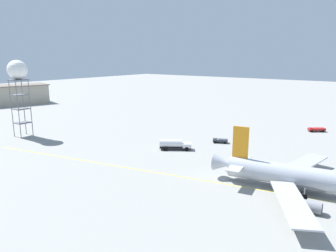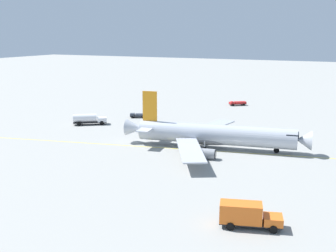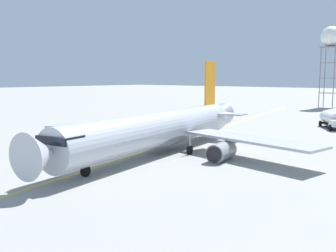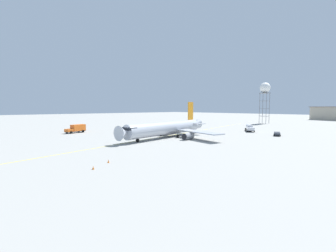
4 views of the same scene
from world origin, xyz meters
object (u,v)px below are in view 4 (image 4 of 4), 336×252
(radar_tower, at_px, (265,89))
(airliner_main, at_px, (167,129))
(safety_cone_mid, at_px, (93,168))
(safety_cone_near, at_px, (108,161))
(fuel_tanker_truck, at_px, (250,127))
(baggage_truck_truck, at_px, (277,134))
(catering_truck_truck, at_px, (77,128))

(radar_tower, bearing_deg, airliner_main, 5.65)
(airliner_main, bearing_deg, safety_cone_mid, 22.16)
(safety_cone_near, bearing_deg, safety_cone_mid, 31.76)
(fuel_tanker_truck, xyz_separation_m, radar_tower, (-47.84, -16.64, 18.84))
(baggage_truck_truck, height_order, catering_truck_truck, catering_truck_truck)
(catering_truck_truck, bearing_deg, airliner_main, 100.03)
(catering_truck_truck, bearing_deg, safety_cone_near, 58.97)
(safety_cone_mid, bearing_deg, fuel_tanker_truck, -169.94)
(airliner_main, xyz_separation_m, catering_truck_truck, (16.12, -33.36, -1.17))
(airliner_main, xyz_separation_m, safety_cone_near, (30.28, 18.52, -2.55))
(safety_cone_mid, bearing_deg, safety_cone_near, -148.24)
(radar_tower, bearing_deg, safety_cone_near, 13.13)
(airliner_main, xyz_separation_m, radar_tower, (-85.36, -8.45, 17.58))
(airliner_main, bearing_deg, radar_tower, 176.32)
(fuel_tanker_truck, height_order, baggage_truck_truck, fuel_tanker_truck)
(catering_truck_truck, distance_m, safety_cone_mid, 57.20)
(safety_cone_mid, bearing_deg, catering_truck_truck, -108.36)
(catering_truck_truck, bearing_deg, baggage_truck_truck, 114.35)
(catering_truck_truck, xyz_separation_m, radar_tower, (-101.49, 24.92, 18.74))
(radar_tower, bearing_deg, safety_cone_mid, 13.80)
(airliner_main, bearing_deg, baggage_truck_truck, 134.88)
(catering_truck_truck, relative_size, radar_tower, 0.34)
(airliner_main, height_order, safety_cone_mid, airliner_main)
(fuel_tanker_truck, bearing_deg, baggage_truck_truck, 27.63)
(fuel_tanker_truck, height_order, safety_cone_mid, fuel_tanker_truck)
(baggage_truck_truck, bearing_deg, radar_tower, 4.19)
(catering_truck_truck, bearing_deg, radar_tower, 150.44)
(airliner_main, xyz_separation_m, safety_cone_mid, (34.13, 20.91, -2.55))
(baggage_truck_truck, relative_size, safety_cone_mid, 8.52)
(baggage_truck_truck, distance_m, safety_cone_mid, 64.68)
(fuel_tanker_truck, height_order, safety_cone_near, fuel_tanker_truck)
(catering_truck_truck, relative_size, safety_cone_mid, 14.73)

